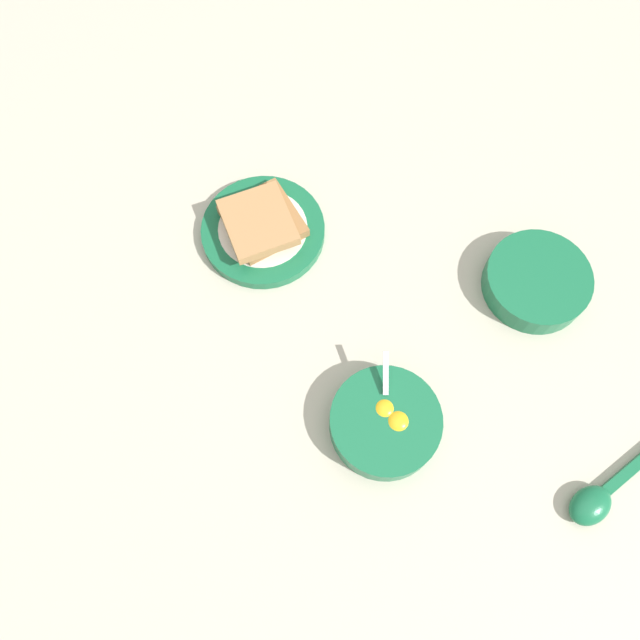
{
  "coord_description": "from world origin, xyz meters",
  "views": [
    {
      "loc": [
        0.24,
        -0.14,
        0.8
      ],
      "look_at": [
        -0.07,
        -0.12,
        0.02
      ],
      "focal_mm": 35.0,
      "sensor_mm": 36.0,
      "label": 1
    }
  ],
  "objects": [
    {
      "name": "toast_sandwich",
      "position": [
        -0.22,
        -0.2,
        0.03
      ],
      "size": [
        0.14,
        0.13,
        0.03
      ],
      "color": "#9E7042",
      "rests_on": "toast_plate"
    },
    {
      "name": "toast_plate",
      "position": [
        -0.22,
        -0.2,
        0.01
      ],
      "size": [
        0.18,
        0.18,
        0.02
      ],
      "color": "#196B42",
      "rests_on": "ground_plane"
    },
    {
      "name": "ground_plane",
      "position": [
        0.0,
        0.0,
        0.0
      ],
      "size": [
        3.0,
        3.0,
        0.0
      ],
      "primitive_type": "plane",
      "color": "beige"
    },
    {
      "name": "soup_spoon",
      "position": [
        0.18,
        0.2,
        0.01
      ],
      "size": [
        0.11,
        0.15,
        0.03
      ],
      "color": "#196B42",
      "rests_on": "ground_plane"
    },
    {
      "name": "egg_bowl",
      "position": [
        0.07,
        -0.05,
        0.02
      ],
      "size": [
        0.15,
        0.14,
        0.07
      ],
      "color": "#196B42",
      "rests_on": "ground_plane"
    },
    {
      "name": "congee_bowl",
      "position": [
        -0.11,
        0.18,
        0.02
      ],
      "size": [
        0.14,
        0.14,
        0.04
      ],
      "color": "#196B42",
      "rests_on": "ground_plane"
    }
  ]
}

